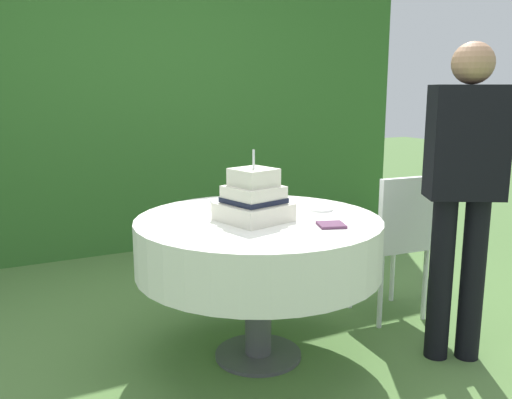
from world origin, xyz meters
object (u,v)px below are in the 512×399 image
(serving_plate_near, at_px, (221,201))
(napkin_stack, at_px, (331,225))
(wedding_cake, at_px, (254,200))
(serving_plate_far, at_px, (321,209))
(cake_table, at_px, (258,244))
(garden_chair, at_px, (397,233))
(standing_person, at_px, (464,182))

(serving_plate_near, bearing_deg, napkin_stack, -72.29)
(wedding_cake, relative_size, serving_plate_near, 2.78)
(serving_plate_near, bearing_deg, serving_plate_far, -48.72)
(cake_table, relative_size, napkin_stack, 10.21)
(cake_table, relative_size, garden_chair, 1.39)
(serving_plate_near, height_order, standing_person, standing_person)
(wedding_cake, relative_size, garden_chair, 0.41)
(serving_plate_near, bearing_deg, cake_table, -88.71)
(serving_plate_far, xyz_separation_m, garden_chair, (0.58, 0.05, -0.21))
(serving_plate_near, height_order, napkin_stack, napkin_stack)
(napkin_stack, relative_size, garden_chair, 0.14)
(cake_table, height_order, serving_plate_far, serving_plate_far)
(cake_table, height_order, napkin_stack, napkin_stack)
(serving_plate_far, bearing_deg, napkin_stack, -115.70)
(wedding_cake, height_order, napkin_stack, wedding_cake)
(garden_chair, bearing_deg, serving_plate_near, 157.83)
(napkin_stack, distance_m, garden_chair, 0.84)
(serving_plate_near, xyz_separation_m, serving_plate_far, (0.39, -0.44, 0.00))
(garden_chair, bearing_deg, serving_plate_far, -175.18)
(cake_table, xyz_separation_m, serving_plate_near, (-0.01, 0.45, 0.14))
(wedding_cake, bearing_deg, cake_table, 36.37)
(napkin_stack, relative_size, standing_person, 0.08)
(wedding_cake, bearing_deg, serving_plate_near, 86.40)
(cake_table, distance_m, garden_chair, 0.97)
(serving_plate_far, bearing_deg, serving_plate_near, 131.28)
(cake_table, distance_m, serving_plate_far, 0.41)
(wedding_cake, bearing_deg, napkin_stack, -44.96)
(standing_person, bearing_deg, serving_plate_far, 137.88)
(garden_chair, distance_m, standing_person, 0.65)
(serving_plate_near, height_order, serving_plate_far, same)
(cake_table, height_order, standing_person, standing_person)
(cake_table, bearing_deg, wedding_cake, -143.63)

